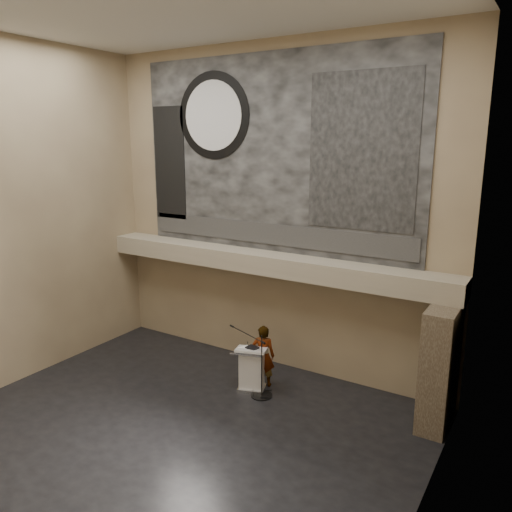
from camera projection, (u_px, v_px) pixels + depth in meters
The scene contains 19 objects.
floor at pixel (178, 430), 10.73m from camera, with size 10.00×10.00×0.00m, color black.
wall_back at pixel (272, 211), 13.07m from camera, with size 10.00×0.02×8.50m, color #7C674E.
wall_left at pixel (16, 216), 12.31m from camera, with size 0.02×8.00×8.50m, color #7C674E.
wall_right at pixel (434, 270), 7.20m from camera, with size 0.02×8.00×8.50m, color #7C674E.
soffit at pixel (264, 262), 13.03m from camera, with size 10.00×0.80×0.50m, color gray.
sprinkler_left at pixel (214, 265), 13.87m from camera, with size 0.04×0.04×0.06m, color #B2893D.
sprinkler_right at pixel (330, 284), 12.09m from camera, with size 0.04×0.04×0.06m, color #B2893D.
banner at pixel (272, 155), 12.71m from camera, with size 8.00×0.05×5.00m, color black.
banner_text_strip at pixel (271, 234), 13.15m from camera, with size 7.76×0.02×0.55m, color #2C2C2C.
banner_clock_rim at pixel (213, 116), 13.36m from camera, with size 2.30×2.30×0.02m, color black.
banner_clock_face at pixel (213, 116), 13.35m from camera, with size 1.84×1.84×0.02m, color silver.
banner_building_print at pixel (362, 152), 11.43m from camera, with size 2.60×0.02×3.60m, color black.
banner_brick_print at pixel (170, 163), 14.48m from camera, with size 1.10×0.02×3.20m, color black.
stone_pier at pixel (440, 367), 10.65m from camera, with size 0.60×1.40×2.70m, color #403527.
lectern at pixel (252, 369), 12.32m from camera, with size 0.87×0.73×1.14m.
binder at pixel (252, 348), 12.19m from camera, with size 0.28×0.23×0.04m, color black.
papers at pixel (245, 348), 12.23m from camera, with size 0.22×0.31×0.01m, color white.
speaker_person at pixel (263, 356), 12.50m from camera, with size 0.58×0.38×1.59m, color white.
mic_stand at pixel (260, 386), 12.12m from camera, with size 1.50×0.76×1.57m.
Camera 1 is at (6.46, -7.28, 6.10)m, focal length 35.00 mm.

